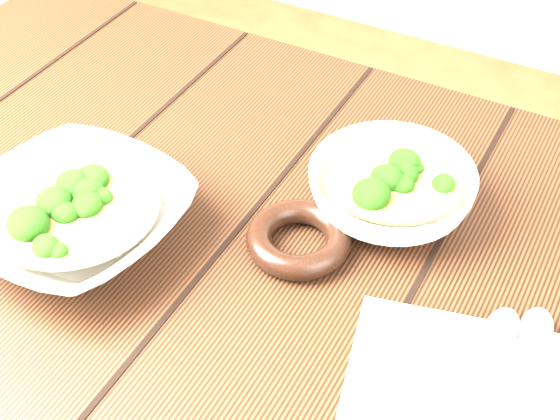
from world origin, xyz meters
name	(u,v)px	position (x,y,z in m)	size (l,w,h in m)	color
table	(242,327)	(0.00, 0.00, 0.63)	(1.20, 0.80, 0.75)	#351E0F
soup_bowl_front	(75,216)	(-0.16, -0.06, 0.78)	(0.25, 0.25, 0.07)	silver
soup_bowl_back	(391,189)	(0.11, 0.14, 0.78)	(0.21, 0.21, 0.06)	silver
trivet	(299,239)	(0.05, 0.04, 0.76)	(0.11, 0.11, 0.03)	black
napkin	(481,411)	(0.28, -0.07, 0.76)	(0.24, 0.20, 0.01)	beige
spoon_left	(486,358)	(0.27, -0.02, 0.77)	(0.03, 0.20, 0.01)	#B2AC9D
spoon_right	(528,361)	(0.30, 0.00, 0.77)	(0.04, 0.20, 0.01)	#B2AC9D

